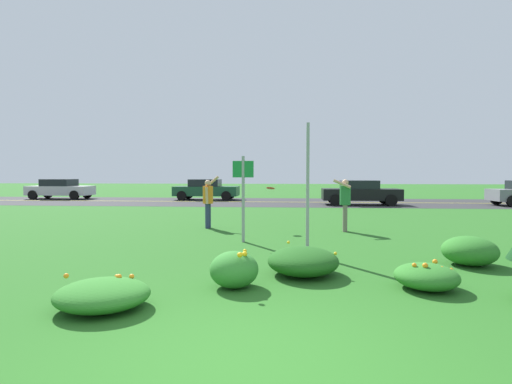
{
  "coord_description": "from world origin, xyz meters",
  "views": [
    {
      "loc": [
        0.43,
        -3.7,
        1.82
      ],
      "look_at": [
        -0.79,
        9.94,
        1.21
      ],
      "focal_mm": 28.28,
      "sensor_mm": 36.0,
      "label": 1
    }
  ],
  "objects_px": {
    "person_catcher_green_shirt": "(345,200)",
    "frisbee_red": "(270,188)",
    "person_thrower_orange_shirt": "(208,199)",
    "car_dark_green_center_left": "(206,189)",
    "car_black_center_right": "(360,192)",
    "car_silver_leftmost": "(60,189)",
    "sign_post_near_path": "(243,190)",
    "sign_post_by_roadside": "(308,189)"
  },
  "relations": [
    {
      "from": "person_thrower_orange_shirt",
      "to": "person_catcher_green_shirt",
      "type": "height_order",
      "value": "person_thrower_orange_shirt"
    },
    {
      "from": "sign_post_near_path",
      "to": "car_black_center_right",
      "type": "xyz_separation_m",
      "value": [
        5.33,
        13.57,
        -0.66
      ]
    },
    {
      "from": "sign_post_near_path",
      "to": "sign_post_by_roadside",
      "type": "relative_size",
      "value": 0.78
    },
    {
      "from": "sign_post_near_path",
      "to": "sign_post_by_roadside",
      "type": "distance_m",
      "value": 2.29
    },
    {
      "from": "sign_post_near_path",
      "to": "frisbee_red",
      "type": "height_order",
      "value": "sign_post_near_path"
    },
    {
      "from": "person_thrower_orange_shirt",
      "to": "frisbee_red",
      "type": "distance_m",
      "value": 2.18
    },
    {
      "from": "frisbee_red",
      "to": "person_catcher_green_shirt",
      "type": "bearing_deg",
      "value": -2.09
    },
    {
      "from": "sign_post_by_roadside",
      "to": "frisbee_red",
      "type": "xyz_separation_m",
      "value": [
        -1.04,
        3.91,
        -0.12
      ]
    },
    {
      "from": "sign_post_near_path",
      "to": "car_black_center_right",
      "type": "height_order",
      "value": "sign_post_near_path"
    },
    {
      "from": "person_catcher_green_shirt",
      "to": "car_silver_leftmost",
      "type": "bearing_deg",
      "value": 140.85
    },
    {
      "from": "person_thrower_orange_shirt",
      "to": "car_silver_leftmost",
      "type": "xyz_separation_m",
      "value": [
        -14.09,
        14.7,
        -0.24
      ]
    },
    {
      "from": "sign_post_by_roadside",
      "to": "car_dark_green_center_left",
      "type": "height_order",
      "value": "sign_post_by_roadside"
    },
    {
      "from": "person_catcher_green_shirt",
      "to": "car_dark_green_center_left",
      "type": "height_order",
      "value": "person_catcher_green_shirt"
    },
    {
      "from": "person_catcher_green_shirt",
      "to": "frisbee_red",
      "type": "distance_m",
      "value": 2.4
    },
    {
      "from": "car_black_center_right",
      "to": "frisbee_red",
      "type": "bearing_deg",
      "value": -112.8
    },
    {
      "from": "sign_post_by_roadside",
      "to": "car_silver_leftmost",
      "type": "xyz_separation_m",
      "value": [
        -17.25,
        18.95,
        -0.74
      ]
    },
    {
      "from": "sign_post_near_path",
      "to": "sign_post_by_roadside",
      "type": "height_order",
      "value": "sign_post_by_roadside"
    },
    {
      "from": "person_catcher_green_shirt",
      "to": "car_black_center_right",
      "type": "relative_size",
      "value": 0.37
    },
    {
      "from": "person_catcher_green_shirt",
      "to": "car_dark_green_center_left",
      "type": "bearing_deg",
      "value": 117.05
    },
    {
      "from": "person_catcher_green_shirt",
      "to": "car_dark_green_center_left",
      "type": "relative_size",
      "value": 0.37
    },
    {
      "from": "sign_post_near_path",
      "to": "car_black_center_right",
      "type": "bearing_deg",
      "value": 68.57
    },
    {
      "from": "car_silver_leftmost",
      "to": "car_black_center_right",
      "type": "xyz_separation_m",
      "value": [
        20.93,
        -3.79,
        0.0
      ]
    },
    {
      "from": "sign_post_by_roadside",
      "to": "person_thrower_orange_shirt",
      "type": "xyz_separation_m",
      "value": [
        -3.17,
        4.25,
        -0.5
      ]
    },
    {
      "from": "sign_post_by_roadside",
      "to": "frisbee_red",
      "type": "distance_m",
      "value": 4.05
    },
    {
      "from": "frisbee_red",
      "to": "person_thrower_orange_shirt",
      "type": "bearing_deg",
      "value": 171.02
    },
    {
      "from": "person_thrower_orange_shirt",
      "to": "car_silver_leftmost",
      "type": "distance_m",
      "value": 20.36
    },
    {
      "from": "person_thrower_orange_shirt",
      "to": "car_dark_green_center_left",
      "type": "bearing_deg",
      "value": 102.41
    },
    {
      "from": "sign_post_near_path",
      "to": "frisbee_red",
      "type": "xyz_separation_m",
      "value": [
        0.6,
        2.33,
        -0.04
      ]
    },
    {
      "from": "person_thrower_orange_shirt",
      "to": "person_catcher_green_shirt",
      "type": "distance_m",
      "value": 4.51
    },
    {
      "from": "sign_post_near_path",
      "to": "car_dark_green_center_left",
      "type": "distance_m",
      "value": 18.02
    },
    {
      "from": "car_dark_green_center_left",
      "to": "person_catcher_green_shirt",
      "type": "bearing_deg",
      "value": -62.95
    },
    {
      "from": "frisbee_red",
      "to": "car_silver_leftmost",
      "type": "height_order",
      "value": "car_silver_leftmost"
    },
    {
      "from": "person_thrower_orange_shirt",
      "to": "car_dark_green_center_left",
      "type": "relative_size",
      "value": 0.39
    },
    {
      "from": "person_catcher_green_shirt",
      "to": "car_silver_leftmost",
      "type": "relative_size",
      "value": 0.37
    },
    {
      "from": "car_black_center_right",
      "to": "person_catcher_green_shirt",
      "type": "bearing_deg",
      "value": -101.76
    },
    {
      "from": "sign_post_by_roadside",
      "to": "sign_post_near_path",
      "type": "bearing_deg",
      "value": 136.14
    },
    {
      "from": "sign_post_near_path",
      "to": "person_catcher_green_shirt",
      "type": "distance_m",
      "value": 3.75
    },
    {
      "from": "sign_post_near_path",
      "to": "car_black_center_right",
      "type": "distance_m",
      "value": 14.6
    },
    {
      "from": "person_catcher_green_shirt",
      "to": "car_dark_green_center_left",
      "type": "xyz_separation_m",
      "value": [
        -7.72,
        15.12,
        -0.25
      ]
    },
    {
      "from": "frisbee_red",
      "to": "car_black_center_right",
      "type": "xyz_separation_m",
      "value": [
        4.72,
        11.24,
        -0.62
      ]
    },
    {
      "from": "frisbee_red",
      "to": "car_dark_green_center_left",
      "type": "distance_m",
      "value": 15.97
    },
    {
      "from": "sign_post_by_roadside",
      "to": "car_black_center_right",
      "type": "relative_size",
      "value": 0.66
    }
  ]
}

